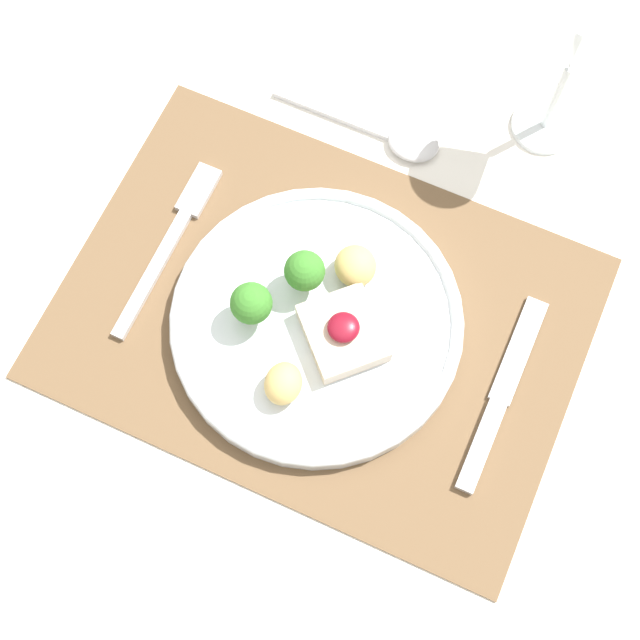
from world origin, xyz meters
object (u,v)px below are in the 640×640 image
Objects in this scene: spoon at (396,136)px; wine_glass_near at (580,43)px; dinner_plate at (319,322)px; fork at (173,237)px; knife at (497,405)px.

wine_glass_near reaches higher than spoon.
wine_glass_near is at bearing 67.80° from dinner_plate.
fork is at bearing -124.73° from spoon.
wine_glass_near reaches higher than fork.
wine_glass_near is at bearing 33.80° from spoon.
spoon is at bearing 129.79° from knife.
dinner_plate is 1.39× the size of fork.
knife is at bearing -78.74° from wine_glass_near.
spoon reaches higher than knife.
wine_glass_near is (0.28, 0.26, 0.13)m from fork.
fork is at bearing 174.09° from knife.
dinner_plate reaches higher than knife.
spoon is 0.95× the size of wine_glass_near.
knife is 1.03× the size of wine_glass_near.
dinner_plate reaches higher than spoon.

